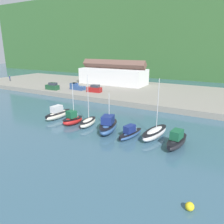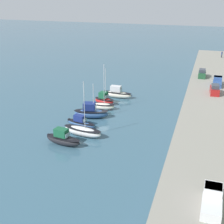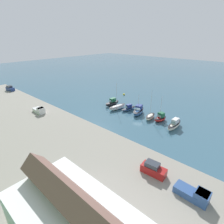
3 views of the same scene
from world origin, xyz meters
name	(u,v)px [view 1 (image 1 of 3)]	position (x,y,z in m)	size (l,w,h in m)	color
ground_plane	(108,128)	(0.00, 0.00, 0.00)	(320.00, 320.00, 0.00)	#385B70
hillside_backdrop	(204,36)	(0.00, 100.98, 19.60)	(240.00, 71.40, 39.21)	#386633
quay_promenade	(161,94)	(0.00, 30.09, 0.66)	(136.32, 31.77, 1.31)	gray
harbor_clubhouse	(113,75)	(-19.01, 35.55, 4.33)	(23.59, 8.92, 8.33)	white
moored_boat_0	(58,114)	(-11.42, -0.33, 0.98)	(2.00, 6.63, 2.66)	white
moored_boat_1	(73,119)	(-6.60, -1.68, 0.98)	(2.98, 4.65, 7.63)	red
moored_boat_2	(88,122)	(-3.63, -1.01, 0.73)	(2.44, 5.07, 9.17)	white
moored_boat_3	(108,126)	(1.02, -1.67, 1.10)	(3.95, 6.81, 6.61)	#33568E
moored_boat_4	(130,133)	(5.22, -1.98, 0.73)	(2.58, 5.77, 2.07)	#33568E
moored_boat_5	(155,133)	(8.58, -0.22, 0.80)	(3.07, 7.10, 9.28)	silver
moored_boat_6	(177,141)	(12.40, -1.88, 0.97)	(2.58, 6.09, 2.64)	black
parked_car_0	(52,87)	(-29.61, 16.91, 2.23)	(4.23, 1.88, 2.16)	#1E4C2D
parked_car_1	(94,89)	(-16.43, 20.11, 2.23)	(4.32, 2.10, 2.16)	maroon
pickup_truck_1	(77,87)	(-23.36, 20.68, 2.13)	(4.80, 2.14, 1.90)	#2D4C84
person_on_quay	(10,78)	(-56.51, 21.98, 2.41)	(0.40, 0.40, 2.14)	#232838
mooring_buoy_0	(190,206)	(16.53, -14.00, 0.39)	(0.78, 0.78, 0.78)	yellow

